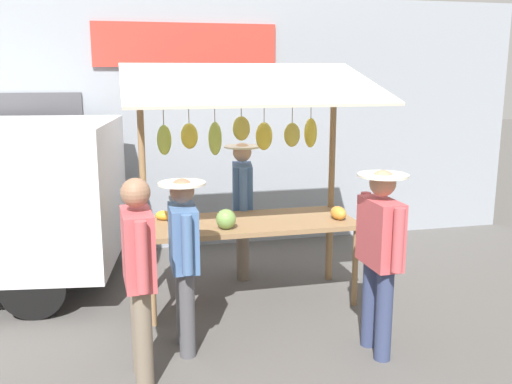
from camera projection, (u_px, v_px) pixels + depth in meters
The scene contains 7 objects.
ground_plane at pixel (249, 300), 6.11m from camera, with size 40.00×40.00×0.00m, color #514F4C.
street_backdrop at pixel (210, 124), 7.83m from camera, with size 9.00×0.30×3.40m.
market_stall at pixel (248, 157), 5.84m from camera, with size 2.50×1.46×2.50m.
vendor_with_sunhat at pixel (242, 199), 6.65m from camera, with size 0.42×0.68×1.61m.
shopper_with_shopping_bag at pixel (184, 252), 4.84m from camera, with size 0.40×0.67×1.54m.
shopper_in_striped_shirt at pixel (139, 267), 4.33m from camera, with size 0.25×0.70×1.64m.
shopper_with_ponytail at pixel (380, 248), 4.78m from camera, with size 0.42×0.69×1.62m.
Camera 1 is at (1.28, 5.59, 2.41)m, focal length 39.79 mm.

